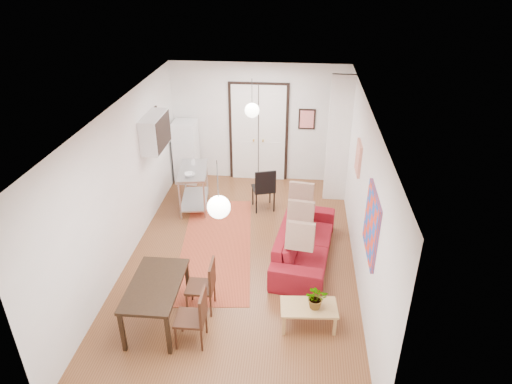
# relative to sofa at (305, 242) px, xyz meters

# --- Properties ---
(floor) EXTENTS (7.00, 7.00, 0.00)m
(floor) POSITION_rel_sofa_xyz_m (-1.17, -0.14, -0.34)
(floor) COLOR brown
(floor) RESTS_ON ground
(ceiling) EXTENTS (4.20, 7.00, 0.02)m
(ceiling) POSITION_rel_sofa_xyz_m (-1.17, -0.14, 2.56)
(ceiling) COLOR silver
(ceiling) RESTS_ON wall_back
(wall_back) EXTENTS (4.20, 0.02, 2.90)m
(wall_back) POSITION_rel_sofa_xyz_m (-1.17, 3.36, 1.11)
(wall_back) COLOR white
(wall_back) RESTS_ON floor
(wall_front) EXTENTS (4.20, 0.02, 2.90)m
(wall_front) POSITION_rel_sofa_xyz_m (-1.17, -3.64, 1.11)
(wall_front) COLOR white
(wall_front) RESTS_ON floor
(wall_left) EXTENTS (0.02, 7.00, 2.90)m
(wall_left) POSITION_rel_sofa_xyz_m (-3.27, -0.14, 1.11)
(wall_left) COLOR white
(wall_left) RESTS_ON floor
(wall_right) EXTENTS (0.02, 7.00, 2.90)m
(wall_right) POSITION_rel_sofa_xyz_m (0.93, -0.14, 1.11)
(wall_right) COLOR white
(wall_right) RESTS_ON floor
(double_doors) EXTENTS (1.44, 0.06, 2.50)m
(double_doors) POSITION_rel_sofa_xyz_m (-1.17, 3.31, 0.86)
(double_doors) COLOR white
(double_doors) RESTS_ON wall_back
(stub_partition) EXTENTS (0.50, 0.10, 2.90)m
(stub_partition) POSITION_rel_sofa_xyz_m (0.68, 2.41, 1.11)
(stub_partition) COLOR white
(stub_partition) RESTS_ON floor
(wall_cabinet) EXTENTS (0.35, 1.00, 0.70)m
(wall_cabinet) POSITION_rel_sofa_xyz_m (-3.09, 1.36, 1.56)
(wall_cabinet) COLOR silver
(wall_cabinet) RESTS_ON wall_left
(painting_popart) EXTENTS (0.05, 1.00, 1.00)m
(painting_popart) POSITION_rel_sofa_xyz_m (0.90, -1.39, 1.31)
(painting_popart) COLOR red
(painting_popart) RESTS_ON wall_right
(painting_abstract) EXTENTS (0.05, 0.50, 0.60)m
(painting_abstract) POSITION_rel_sofa_xyz_m (0.90, 0.66, 1.46)
(painting_abstract) COLOR beige
(painting_abstract) RESTS_ON wall_right
(poster_back) EXTENTS (0.40, 0.03, 0.50)m
(poster_back) POSITION_rel_sofa_xyz_m (-0.02, 3.33, 1.26)
(poster_back) COLOR red
(poster_back) RESTS_ON wall_back
(print_left) EXTENTS (0.03, 0.44, 0.54)m
(print_left) POSITION_rel_sofa_xyz_m (-3.24, 1.86, 1.61)
(print_left) COLOR #9F6242
(print_left) RESTS_ON wall_left
(pendant_back) EXTENTS (0.30, 0.30, 0.80)m
(pendant_back) POSITION_rel_sofa_xyz_m (-1.17, 1.86, 1.91)
(pendant_back) COLOR white
(pendant_back) RESTS_ON ceiling
(pendant_front) EXTENTS (0.30, 0.30, 0.80)m
(pendant_front) POSITION_rel_sofa_xyz_m (-1.17, -2.14, 1.91)
(pendant_front) COLOR white
(pendant_front) RESTS_ON ceiling
(kilim_rug) EXTENTS (1.69, 3.67, 0.01)m
(kilim_rug) POSITION_rel_sofa_xyz_m (-1.71, 0.23, -0.34)
(kilim_rug) COLOR #AE482B
(kilim_rug) RESTS_ON floor
(sofa) EXTENTS (2.46, 1.24, 0.69)m
(sofa) POSITION_rel_sofa_xyz_m (0.00, 0.00, 0.00)
(sofa) COLOR maroon
(sofa) RESTS_ON floor
(coffee_table) EXTENTS (0.89, 0.54, 0.38)m
(coffee_table) POSITION_rel_sofa_xyz_m (0.07, -1.78, -0.01)
(coffee_table) COLOR tan
(coffee_table) RESTS_ON floor
(potted_plant) EXTENTS (0.31, 0.35, 0.37)m
(potted_plant) POSITION_rel_sofa_xyz_m (0.17, -1.78, 0.22)
(potted_plant) COLOR #30672E
(potted_plant) RESTS_ON coffee_table
(kitchen_counter) EXTENTS (0.76, 1.26, 0.91)m
(kitchen_counter) POSITION_rel_sofa_xyz_m (-2.46, 1.73, 0.25)
(kitchen_counter) COLOR #B5B8BA
(kitchen_counter) RESTS_ON floor
(bowl) EXTENTS (0.27, 0.27, 0.05)m
(bowl) POSITION_rel_sofa_xyz_m (-2.46, 1.43, 0.60)
(bowl) COLOR white
(bowl) RESTS_ON kitchen_counter
(soap_bottle) EXTENTS (0.11, 0.11, 0.19)m
(soap_bottle) POSITION_rel_sofa_xyz_m (-2.51, 1.98, 0.67)
(soap_bottle) COLOR teal
(soap_bottle) RESTS_ON kitchen_counter
(fridge) EXTENTS (0.56, 0.56, 1.55)m
(fridge) POSITION_rel_sofa_xyz_m (-2.92, 3.01, 0.43)
(fridge) COLOR white
(fridge) RESTS_ON floor
(dining_table) EXTENTS (0.77, 1.33, 0.73)m
(dining_table) POSITION_rel_sofa_xyz_m (-2.24, -1.91, 0.31)
(dining_table) COLOR black
(dining_table) RESTS_ON floor
(dining_chair_near) EXTENTS (0.44, 0.62, 0.91)m
(dining_chair_near) POSITION_rel_sofa_xyz_m (-1.64, -1.47, 0.18)
(dining_chair_near) COLOR #3C1F13
(dining_chair_near) RESTS_ON floor
(dining_chair_far) EXTENTS (0.44, 0.62, 0.91)m
(dining_chair_far) POSITION_rel_sofa_xyz_m (-1.64, -2.17, 0.18)
(dining_chair_far) COLOR #3C1F13
(dining_chair_far) RESTS_ON floor
(black_side_chair) EXTENTS (0.57, 0.58, 1.00)m
(black_side_chair) POSITION_rel_sofa_xyz_m (-0.92, 1.89, 0.25)
(black_side_chair) COLOR black
(black_side_chair) RESTS_ON floor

